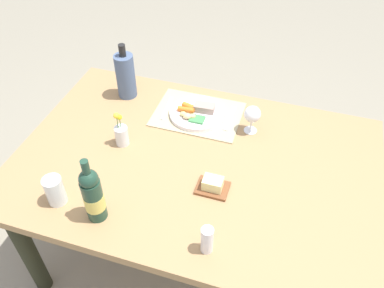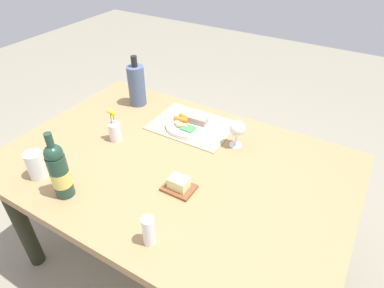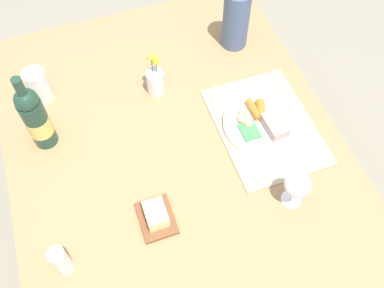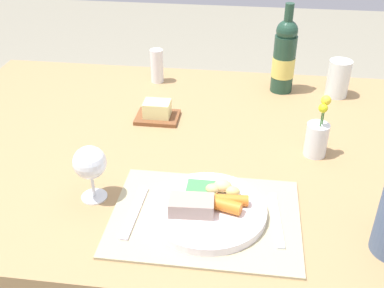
{
  "view_description": "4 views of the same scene",
  "coord_description": "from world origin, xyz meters",
  "px_view_note": "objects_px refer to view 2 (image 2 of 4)",
  "views": [
    {
      "loc": [
        -0.35,
        1.16,
        1.97
      ],
      "look_at": [
        0.02,
        -0.0,
        0.81
      ],
      "focal_mm": 37.46,
      "sensor_mm": 36.0,
      "label": 1
    },
    {
      "loc": [
        -0.67,
        0.95,
        1.68
      ],
      "look_at": [
        -0.08,
        -0.04,
        0.83
      ],
      "focal_mm": 30.88,
      "sensor_mm": 36.0,
      "label": 2
    },
    {
      "loc": [
        -0.61,
        0.19,
        1.89
      ],
      "look_at": [
        0.06,
        -0.04,
        0.78
      ],
      "focal_mm": 40.22,
      "sensor_mm": 36.0,
      "label": 3
    },
    {
      "loc": [
        0.16,
        -1.1,
        1.41
      ],
      "look_at": [
        0.02,
        -0.03,
        0.74
      ],
      "focal_mm": 43.58,
      "sensor_mm": 36.0,
      "label": 4
    }
  ],
  "objects_px": {
    "dinner_plate": "(191,123)",
    "flower_vase": "(115,130)",
    "dining_table": "(174,178)",
    "knife": "(167,117)",
    "wine_bottle": "(59,171)",
    "salt_shaker": "(149,231)",
    "water_tumbler": "(36,166)",
    "cooler_bottle": "(137,85)",
    "butter_dish": "(179,185)",
    "wine_glass": "(237,129)",
    "fork": "(220,132)"
  },
  "relations": [
    {
      "from": "butter_dish",
      "to": "cooler_bottle",
      "type": "height_order",
      "value": "cooler_bottle"
    },
    {
      "from": "knife",
      "to": "water_tumbler",
      "type": "distance_m",
      "value": 0.71
    },
    {
      "from": "butter_dish",
      "to": "water_tumbler",
      "type": "distance_m",
      "value": 0.62
    },
    {
      "from": "dinner_plate",
      "to": "flower_vase",
      "type": "relative_size",
      "value": 1.51
    },
    {
      "from": "cooler_bottle",
      "to": "wine_bottle",
      "type": "bearing_deg",
      "value": 105.66
    },
    {
      "from": "salt_shaker",
      "to": "knife",
      "type": "bearing_deg",
      "value": -59.98
    },
    {
      "from": "salt_shaker",
      "to": "cooler_bottle",
      "type": "height_order",
      "value": "cooler_bottle"
    },
    {
      "from": "wine_bottle",
      "to": "cooler_bottle",
      "type": "relative_size",
      "value": 1.02
    },
    {
      "from": "dining_table",
      "to": "cooler_bottle",
      "type": "relative_size",
      "value": 5.38
    },
    {
      "from": "water_tumbler",
      "to": "cooler_bottle",
      "type": "relative_size",
      "value": 0.43
    },
    {
      "from": "wine_glass",
      "to": "water_tumbler",
      "type": "distance_m",
      "value": 0.91
    },
    {
      "from": "fork",
      "to": "cooler_bottle",
      "type": "bearing_deg",
      "value": -1.64
    },
    {
      "from": "wine_bottle",
      "to": "flower_vase",
      "type": "relative_size",
      "value": 1.7
    },
    {
      "from": "wine_bottle",
      "to": "knife",
      "type": "bearing_deg",
      "value": -92.42
    },
    {
      "from": "butter_dish",
      "to": "salt_shaker",
      "type": "relative_size",
      "value": 1.09
    },
    {
      "from": "wine_glass",
      "to": "wine_bottle",
      "type": "bearing_deg",
      "value": 55.13
    },
    {
      "from": "fork",
      "to": "butter_dish",
      "type": "height_order",
      "value": "butter_dish"
    },
    {
      "from": "fork",
      "to": "salt_shaker",
      "type": "bearing_deg",
      "value": 99.24
    },
    {
      "from": "wine_bottle",
      "to": "wine_glass",
      "type": "bearing_deg",
      "value": -124.87
    },
    {
      "from": "dinner_plate",
      "to": "butter_dish",
      "type": "bearing_deg",
      "value": 114.98
    },
    {
      "from": "dining_table",
      "to": "salt_shaker",
      "type": "height_order",
      "value": "salt_shaker"
    },
    {
      "from": "knife",
      "to": "salt_shaker",
      "type": "relative_size",
      "value": 1.52
    },
    {
      "from": "fork",
      "to": "water_tumbler",
      "type": "distance_m",
      "value": 0.87
    },
    {
      "from": "fork",
      "to": "wine_glass",
      "type": "relative_size",
      "value": 1.29
    },
    {
      "from": "dining_table",
      "to": "water_tumbler",
      "type": "distance_m",
      "value": 0.6
    },
    {
      "from": "knife",
      "to": "butter_dish",
      "type": "height_order",
      "value": "butter_dish"
    },
    {
      "from": "dining_table",
      "to": "wine_glass",
      "type": "xyz_separation_m",
      "value": [
        -0.19,
        -0.27,
        0.19
      ]
    },
    {
      "from": "fork",
      "to": "wine_glass",
      "type": "xyz_separation_m",
      "value": [
        -0.11,
        0.05,
        0.09
      ]
    },
    {
      "from": "salt_shaker",
      "to": "butter_dish",
      "type": "bearing_deg",
      "value": -78.89
    },
    {
      "from": "dining_table",
      "to": "knife",
      "type": "distance_m",
      "value": 0.4
    },
    {
      "from": "knife",
      "to": "wine_bottle",
      "type": "relative_size",
      "value": 0.61
    },
    {
      "from": "flower_vase",
      "to": "butter_dish",
      "type": "bearing_deg",
      "value": 163.3
    },
    {
      "from": "flower_vase",
      "to": "salt_shaker",
      "type": "bearing_deg",
      "value": 141.31
    },
    {
      "from": "flower_vase",
      "to": "fork",
      "type": "bearing_deg",
      "value": -143.99
    },
    {
      "from": "butter_dish",
      "to": "cooler_bottle",
      "type": "xyz_separation_m",
      "value": [
        0.59,
        -0.48,
        0.1
      ]
    },
    {
      "from": "fork",
      "to": "cooler_bottle",
      "type": "distance_m",
      "value": 0.57
    },
    {
      "from": "water_tumbler",
      "to": "wine_bottle",
      "type": "height_order",
      "value": "wine_bottle"
    },
    {
      "from": "flower_vase",
      "to": "cooler_bottle",
      "type": "relative_size",
      "value": 0.6
    },
    {
      "from": "knife",
      "to": "salt_shaker",
      "type": "bearing_deg",
      "value": 115.08
    },
    {
      "from": "wine_glass",
      "to": "cooler_bottle",
      "type": "distance_m",
      "value": 0.67
    },
    {
      "from": "wine_bottle",
      "to": "cooler_bottle",
      "type": "bearing_deg",
      "value": -74.34
    },
    {
      "from": "dining_table",
      "to": "flower_vase",
      "type": "xyz_separation_m",
      "value": [
        0.35,
        -0.01,
        0.15
      ]
    },
    {
      "from": "wine_glass",
      "to": "flower_vase",
      "type": "distance_m",
      "value": 0.6
    },
    {
      "from": "butter_dish",
      "to": "dining_table",
      "type": "bearing_deg",
      "value": -48.79
    },
    {
      "from": "dining_table",
      "to": "knife",
      "type": "bearing_deg",
      "value": -51.41
    },
    {
      "from": "cooler_bottle",
      "to": "fork",
      "type": "bearing_deg",
      "value": 176.24
    },
    {
      "from": "water_tumbler",
      "to": "salt_shaker",
      "type": "height_order",
      "value": "water_tumbler"
    },
    {
      "from": "knife",
      "to": "cooler_bottle",
      "type": "xyz_separation_m",
      "value": [
        0.24,
        -0.05,
        0.11
      ]
    },
    {
      "from": "dinner_plate",
      "to": "knife",
      "type": "bearing_deg",
      "value": -1.11
    },
    {
      "from": "dinner_plate",
      "to": "flower_vase",
      "type": "height_order",
      "value": "flower_vase"
    }
  ]
}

